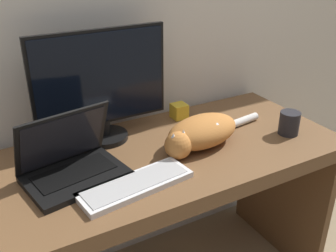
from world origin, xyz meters
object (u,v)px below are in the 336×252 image
Objects in this scene: monitor at (101,85)px; coffee_mug at (289,123)px; laptop at (72,165)px; external_keyboard at (136,185)px; cat at (201,132)px.

coffee_mug is (0.66, -0.32, -0.17)m from monitor.
laptop reaches higher than external_keyboard.
cat is (0.30, -0.23, -0.16)m from monitor.
monitor is 1.47× the size of laptop.
cat is at bearing 166.09° from coffee_mug.
coffee_mug is at bearing -18.00° from laptop.
laptop is 0.69× the size of cat.
monitor is 0.42m from external_keyboard.
external_keyboard is at bearing -55.99° from laptop.
coffee_mug is at bearing -25.91° from monitor.
external_keyboard is at bearing -176.54° from coffee_mug.
cat reaches higher than coffee_mug.
cat is at bearing -13.35° from laptop.
monitor is 5.48× the size of coffee_mug.
cat reaches higher than external_keyboard.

